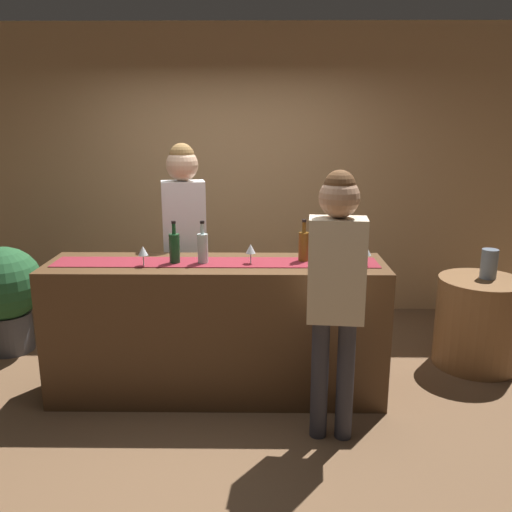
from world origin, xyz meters
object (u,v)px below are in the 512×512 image
at_px(round_side_table, 478,322).
at_px(vase_on_side_table, 489,264).
at_px(wine_bottle_amber, 304,246).
at_px(wine_glass_far_end, 251,249).
at_px(wine_bottle_green, 174,248).
at_px(wine_glass_mid_counter, 366,251).
at_px(potted_plant_tall, 5,292).
at_px(wine_glass_near_customer, 143,251).
at_px(customer_sipping, 336,279).
at_px(bartender, 184,228).
at_px(wine_bottle_clear, 203,248).

height_order(round_side_table, vase_on_side_table, vase_on_side_table).
relative_size(wine_bottle_amber, wine_glass_far_end, 2.10).
distance_m(wine_bottle_green, wine_glass_mid_counter, 1.33).
distance_m(wine_glass_mid_counter, potted_plant_tall, 3.10).
bearing_deg(wine_bottle_amber, wine_glass_near_customer, -172.38).
relative_size(wine_bottle_green, wine_bottle_amber, 1.00).
bearing_deg(customer_sipping, bartender, 138.64).
xyz_separation_m(wine_bottle_green, wine_bottle_clear, (0.20, 0.00, 0.00)).
bearing_deg(wine_bottle_clear, round_side_table, 13.24).
relative_size(wine_glass_mid_counter, potted_plant_tall, 0.15).
xyz_separation_m(wine_glass_near_customer, wine_glass_far_end, (0.74, 0.07, 0.00)).
distance_m(wine_bottle_amber, wine_bottle_clear, 0.71).
relative_size(bartender, potted_plant_tall, 1.94).
distance_m(customer_sipping, vase_on_side_table, 1.78).
bearing_deg(wine_glass_near_customer, round_side_table, 13.09).
relative_size(wine_bottle_green, vase_on_side_table, 1.26).
bearing_deg(potted_plant_tall, customer_sipping, -26.07).
height_order(wine_bottle_green, potted_plant_tall, wine_bottle_green).
height_order(wine_bottle_clear, potted_plant_tall, wine_bottle_clear).
relative_size(wine_glass_far_end, potted_plant_tall, 0.15).
height_order(wine_glass_near_customer, customer_sipping, customer_sipping).
distance_m(customer_sipping, potted_plant_tall, 3.01).
bearing_deg(wine_bottle_green, wine_bottle_clear, 0.57).
bearing_deg(wine_bottle_amber, round_side_table, 17.03).
xyz_separation_m(wine_bottle_amber, potted_plant_tall, (-2.52, 0.69, -0.58)).
relative_size(wine_bottle_clear, potted_plant_tall, 0.32).
height_order(wine_glass_mid_counter, round_side_table, wine_glass_mid_counter).
xyz_separation_m(wine_bottle_amber, wine_glass_mid_counter, (0.42, -0.13, -0.01)).
distance_m(bartender, round_side_table, 2.53).
distance_m(wine_bottle_green, wine_bottle_clear, 0.20).
relative_size(wine_glass_near_customer, round_side_table, 0.19).
xyz_separation_m(wine_glass_far_end, potted_plant_tall, (-2.14, 0.77, -0.57)).
xyz_separation_m(wine_glass_mid_counter, vase_on_side_table, (1.11, 0.61, -0.25)).
bearing_deg(bartender, wine_bottle_green, 80.20).
distance_m(wine_glass_far_end, customer_sipping, 0.75).
bearing_deg(wine_glass_mid_counter, customer_sipping, -118.82).
height_order(wine_bottle_clear, wine_glass_mid_counter, wine_bottle_clear).
distance_m(wine_glass_near_customer, round_side_table, 2.76).
relative_size(wine_bottle_clear, round_side_table, 0.41).
xyz_separation_m(bartender, customer_sipping, (1.07, -1.15, -0.08)).
distance_m(wine_bottle_clear, wine_glass_near_customer, 0.41).
relative_size(wine_glass_near_customer, wine_glass_mid_counter, 1.00).
relative_size(wine_bottle_clear, vase_on_side_table, 1.26).
xyz_separation_m(wine_bottle_amber, customer_sipping, (0.15, -0.62, -0.06)).
xyz_separation_m(wine_bottle_green, wine_glass_far_end, (0.53, -0.02, -0.01)).
bearing_deg(wine_glass_near_customer, wine_glass_far_end, 5.22).
height_order(wine_bottle_green, wine_glass_mid_counter, wine_bottle_green).
xyz_separation_m(wine_bottle_clear, wine_glass_mid_counter, (1.13, -0.07, -0.01)).
relative_size(wine_glass_mid_counter, wine_glass_far_end, 1.00).
height_order(wine_glass_mid_counter, customer_sipping, customer_sipping).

